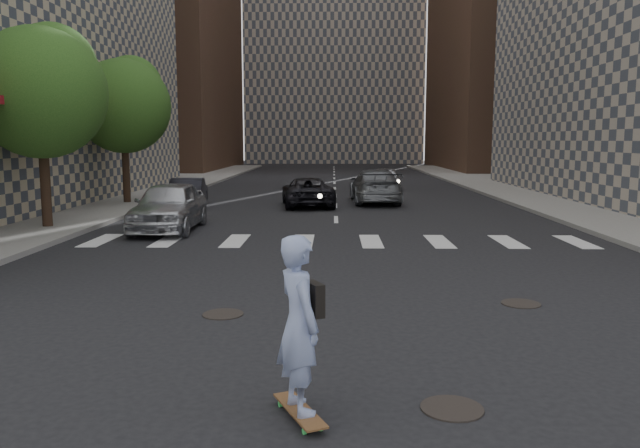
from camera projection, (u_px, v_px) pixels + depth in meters
The scene contains 14 objects.
ground at pixel (341, 338), 9.41m from camera, with size 160.00×160.00×0.00m, color black.
sidewalk_left at pixel (30, 201), 29.51m from camera, with size 13.00×80.00×0.15m, color gray.
tree_b at pixel (43, 87), 20.01m from camera, with size 4.20×4.20×6.60m.
tree_c at pixel (125, 102), 27.94m from camera, with size 4.20×4.20×6.60m.
manhole_a at pixel (452, 408), 6.91m from camera, with size 0.70×0.70×0.02m, color black.
manhole_b at pixel (223, 314), 10.64m from camera, with size 0.70×0.70×0.02m, color black.
manhole_c at pixel (521, 304), 11.33m from camera, with size 0.70×0.70×0.02m, color black.
skateboarder at pixel (300, 324), 6.54m from camera, with size 0.70×1.01×2.00m.
silver_sedan at pixel (169, 206), 20.42m from camera, with size 1.91×4.75×1.62m, color #B7B9BE.
traffic_car_a at pixel (189, 192), 27.57m from camera, with size 1.38×3.97×1.31m, color black.
traffic_car_b at pixel (375, 186), 29.45m from camera, with size 2.20×5.41×1.57m, color #585B60.
traffic_car_c at pixel (307, 192), 27.92m from camera, with size 2.14×4.64×1.29m, color black.
traffic_car_d at pixel (384, 178), 37.00m from camera, with size 1.63×4.05×1.38m, color #AAACB1.
traffic_car_e at pixel (376, 181), 34.88m from camera, with size 1.39×3.98×1.31m, color black.
Camera 1 is at (-0.13, -9.10, 2.97)m, focal length 35.00 mm.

